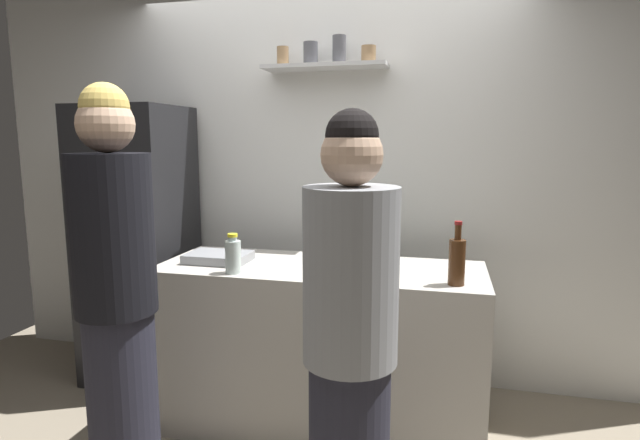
# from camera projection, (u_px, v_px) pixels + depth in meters

# --- Properties ---
(back_wall_assembly) EXTENTS (4.80, 0.32, 2.60)m
(back_wall_assembly) POSITION_uv_depth(u_px,v_px,m) (326.00, 182.00, 3.39)
(back_wall_assembly) COLOR white
(back_wall_assembly) RESTS_ON ground
(refrigerator) EXTENTS (0.62, 0.61, 1.80)m
(refrigerator) POSITION_uv_depth(u_px,v_px,m) (138.00, 245.00, 3.35)
(refrigerator) COLOR black
(refrigerator) RESTS_ON ground
(counter) EXTENTS (1.73, 0.66, 0.91)m
(counter) POSITION_uv_depth(u_px,v_px,m) (320.00, 347.00, 2.79)
(counter) COLOR #B7B2A8
(counter) RESTS_ON ground
(baking_pan) EXTENTS (0.34, 0.24, 0.05)m
(baking_pan) POSITION_uv_depth(u_px,v_px,m) (218.00, 257.00, 2.82)
(baking_pan) COLOR gray
(baking_pan) RESTS_ON counter
(utensil_holder) EXTENTS (0.09, 0.09, 0.22)m
(utensil_holder) POSITION_uv_depth(u_px,v_px,m) (382.00, 267.00, 2.46)
(utensil_holder) COLOR #B2B2B7
(utensil_holder) RESTS_ON counter
(wine_bottle_amber_glass) EXTENTS (0.08, 0.08, 0.30)m
(wine_bottle_amber_glass) POSITION_uv_depth(u_px,v_px,m) (457.00, 260.00, 2.35)
(wine_bottle_amber_glass) COLOR #472814
(wine_bottle_amber_glass) RESTS_ON counter
(wine_bottle_green_glass) EXTENTS (0.07, 0.07, 0.35)m
(wine_bottle_green_glass) POSITION_uv_depth(u_px,v_px,m) (389.00, 236.00, 2.87)
(wine_bottle_green_glass) COLOR #19471E
(wine_bottle_green_glass) RESTS_ON counter
(water_bottle_plastic) EXTENTS (0.08, 0.08, 0.20)m
(water_bottle_plastic) POSITION_uv_depth(u_px,v_px,m) (233.00, 256.00, 2.56)
(water_bottle_plastic) COLOR silver
(water_bottle_plastic) RESTS_ON counter
(person_grey_hoodie) EXTENTS (0.34, 0.34, 1.69)m
(person_grey_hoodie) POSITION_uv_depth(u_px,v_px,m) (350.00, 349.00, 1.83)
(person_grey_hoodie) COLOR #262633
(person_grey_hoodie) RESTS_ON ground
(person_blonde) EXTENTS (0.34, 0.34, 1.81)m
(person_blonde) POSITION_uv_depth(u_px,v_px,m) (117.00, 299.00, 2.17)
(person_blonde) COLOR #262633
(person_blonde) RESTS_ON ground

